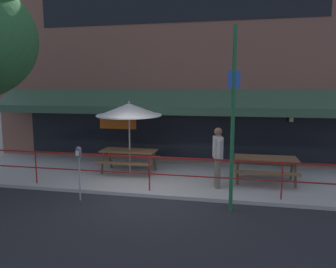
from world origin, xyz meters
TOP-DOWN VIEW (x-y plane):
  - ground_plane at (0.00, 0.00)m, footprint 120.00×120.00m
  - patio_deck at (0.00, 2.00)m, footprint 15.00×4.00m
  - restaurant_building at (0.00, 4.23)m, footprint 15.00×1.60m
  - patio_railing at (0.00, 0.30)m, footprint 13.84×0.04m
  - picnic_table_left at (-1.16, 2.04)m, footprint 1.80×1.42m
  - picnic_table_centre at (3.16, 1.76)m, footprint 1.80×1.42m
  - patio_umbrella_left at (-1.16, 2.12)m, footprint 2.14×2.14m
  - pedestrian_walking at (1.80, 0.98)m, footprint 0.32×0.61m
  - parking_meter_near at (-1.64, -0.54)m, footprint 0.15×0.16m
  - street_sign_pole at (2.20, -0.45)m, footprint 0.28×0.09m

SIDE VIEW (x-z plane):
  - ground_plane at x=0.00m, z-range 0.00..0.00m
  - patio_deck at x=0.00m, z-range 0.00..0.10m
  - picnic_table_left at x=-1.16m, z-range 0.33..1.08m
  - picnic_table_centre at x=3.16m, z-range 0.33..1.08m
  - patio_railing at x=0.00m, z-range 0.32..1.28m
  - pedestrian_walking at x=1.80m, z-range 0.20..1.91m
  - parking_meter_near at x=-1.64m, z-range 0.44..1.86m
  - patio_umbrella_left at x=-1.16m, z-range 0.99..3.37m
  - street_sign_pole at x=2.20m, z-range 0.06..4.35m
  - restaurant_building at x=0.00m, z-range -0.03..8.42m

